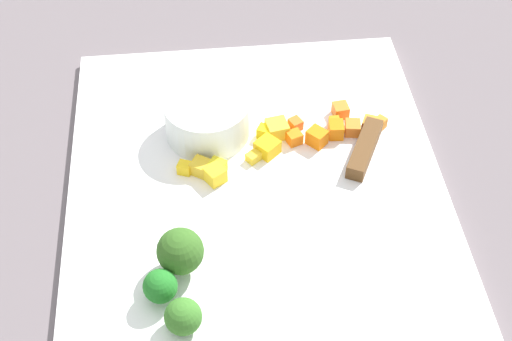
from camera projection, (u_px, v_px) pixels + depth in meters
name	position (u px, v px, depth m)	size (l,w,h in m)	color
ground_plane	(256.00, 185.00, 0.73)	(4.00, 4.00, 0.00)	slate
cutting_board	(256.00, 181.00, 0.73)	(0.42, 0.37, 0.01)	white
prep_bowl	(207.00, 118.00, 0.75)	(0.09, 0.09, 0.04)	white
chef_knife	(346.00, 196.00, 0.70)	(0.29, 0.16, 0.02)	silver
carrot_dice_0	(340.00, 110.00, 0.78)	(0.02, 0.02, 0.01)	orange
carrot_dice_1	(380.00, 123.00, 0.77)	(0.01, 0.01, 0.01)	orange
carrot_dice_2	(295.00, 124.00, 0.77)	(0.01, 0.01, 0.01)	orange
carrot_dice_3	(353.00, 128.00, 0.76)	(0.02, 0.02, 0.01)	orange
carrot_dice_4	(336.00, 130.00, 0.76)	(0.02, 0.02, 0.02)	orange
carrot_dice_5	(294.00, 138.00, 0.75)	(0.01, 0.01, 0.01)	orange
carrot_dice_6	(317.00, 137.00, 0.75)	(0.02, 0.02, 0.02)	orange
carrot_dice_7	(335.00, 123.00, 0.77)	(0.01, 0.01, 0.01)	orange
carrot_dice_8	(371.00, 125.00, 0.76)	(0.02, 0.02, 0.01)	orange
pepper_dice_0	(249.00, 157.00, 0.74)	(0.01, 0.01, 0.01)	yellow
pepper_dice_1	(277.00, 129.00, 0.76)	(0.02, 0.02, 0.02)	yellow
pepper_dice_2	(200.00, 167.00, 0.72)	(0.02, 0.02, 0.01)	yellow
pepper_dice_3	(267.00, 147.00, 0.74)	(0.02, 0.02, 0.02)	yellow
pepper_dice_4	(217.00, 168.00, 0.72)	(0.02, 0.02, 0.01)	yellow
pepper_dice_5	(185.00, 168.00, 0.72)	(0.01, 0.01, 0.01)	yellow
pepper_dice_6	(215.00, 178.00, 0.71)	(0.02, 0.02, 0.02)	yellow
pepper_dice_7	(265.00, 132.00, 0.76)	(0.01, 0.01, 0.01)	yellow
broccoli_floret_0	(180.00, 252.00, 0.63)	(0.04, 0.04, 0.05)	#91C26B
broccoli_floret_1	(183.00, 317.00, 0.59)	(0.03, 0.03, 0.03)	#96AD6D
broccoli_floret_2	(160.00, 287.00, 0.61)	(0.03, 0.03, 0.03)	#90B660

